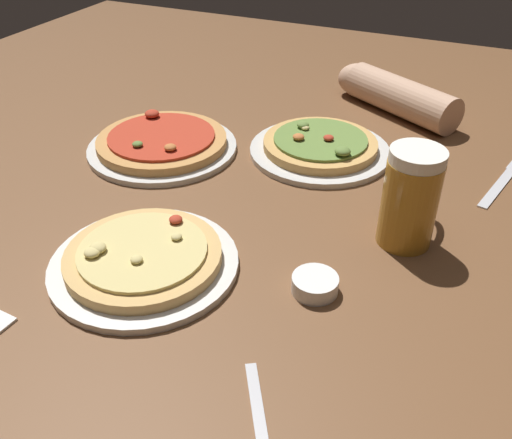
% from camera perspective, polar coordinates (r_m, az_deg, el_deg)
% --- Properties ---
extents(ground_plane, '(2.40, 2.40, 0.03)m').
position_cam_1_polar(ground_plane, '(0.95, 0.00, -1.74)').
color(ground_plane, brown).
extents(pizza_plate_near, '(0.29, 0.29, 0.05)m').
position_cam_1_polar(pizza_plate_near, '(0.87, -11.45, -3.98)').
color(pizza_plate_near, silver).
rests_on(pizza_plate_near, ground_plane).
extents(pizza_plate_far, '(0.29, 0.29, 0.05)m').
position_cam_1_polar(pizza_plate_far, '(1.17, 6.58, 7.42)').
color(pizza_plate_far, silver).
rests_on(pizza_plate_far, ground_plane).
extents(pizza_plate_side, '(0.31, 0.31, 0.05)m').
position_cam_1_polar(pizza_plate_side, '(1.20, -9.60, 7.71)').
color(pizza_plate_side, silver).
rests_on(pizza_plate_side, ground_plane).
extents(beer_mug_dark, '(0.09, 0.15, 0.17)m').
position_cam_1_polar(beer_mug_dark, '(0.91, 15.60, 2.21)').
color(beer_mug_dark, '#B27A23').
rests_on(beer_mug_dark, ground_plane).
extents(ramekin_sauce, '(0.07, 0.07, 0.03)m').
position_cam_1_polar(ramekin_sauce, '(0.82, 6.06, -6.62)').
color(ramekin_sauce, white).
rests_on(ramekin_sauce, ground_plane).
extents(knife_right, '(0.07, 0.23, 0.01)m').
position_cam_1_polar(knife_right, '(1.17, 23.98, 3.69)').
color(knife_right, silver).
rests_on(knife_right, ground_plane).
extents(diner_arm, '(0.32, 0.22, 0.09)m').
position_cam_1_polar(diner_arm, '(1.40, 13.67, 12.48)').
color(diner_arm, tan).
rests_on(diner_arm, ground_plane).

